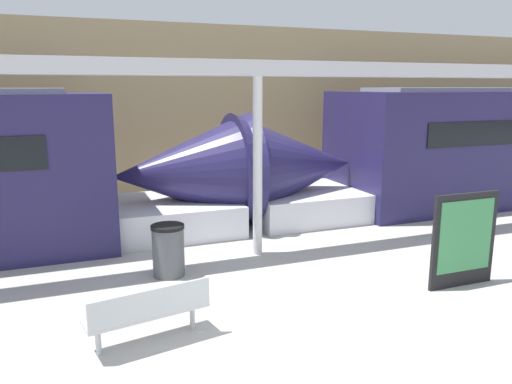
# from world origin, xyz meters

# --- Properties ---
(ground_plane) EXTENTS (60.00, 60.00, 0.00)m
(ground_plane) POSITION_xyz_m (0.00, 0.00, 0.00)
(ground_plane) COLOR #B2AFA8
(station_wall) EXTENTS (56.00, 0.20, 5.00)m
(station_wall) POSITION_xyz_m (0.00, 10.05, 2.50)
(station_wall) COLOR tan
(station_wall) RESTS_ON ground_plane
(bench_near) EXTENTS (1.63, 0.73, 0.79)m
(bench_near) POSITION_xyz_m (-1.79, 1.40, 0.47)
(bench_near) COLOR #ADB2B7
(bench_near) RESTS_ON ground_plane
(trash_bin) EXTENTS (0.58, 0.58, 0.91)m
(trash_bin) POSITION_xyz_m (-1.09, 3.69, 0.46)
(trash_bin) COLOR #4C4F54
(trash_bin) RESTS_ON ground_plane
(poster_board) EXTENTS (1.25, 0.07, 1.57)m
(poster_board) POSITION_xyz_m (3.32, 1.49, 0.79)
(poster_board) COLOR black
(poster_board) RESTS_ON ground_plane
(support_column_near) EXTENTS (0.18, 0.18, 3.41)m
(support_column_near) POSITION_xyz_m (0.76, 4.18, 1.71)
(support_column_near) COLOR silver
(support_column_near) RESTS_ON ground_plane
(canopy_beam) EXTENTS (28.00, 0.60, 0.28)m
(canopy_beam) POSITION_xyz_m (0.76, 4.18, 3.55)
(canopy_beam) COLOR #B7B7BC
(canopy_beam) RESTS_ON support_column_near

